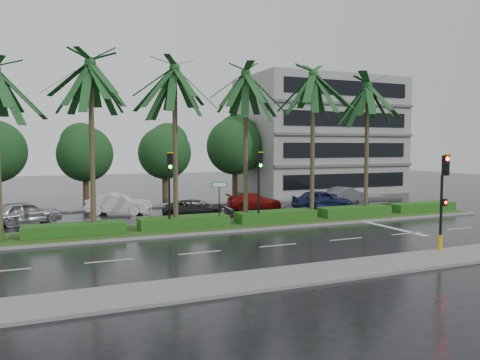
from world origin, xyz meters
name	(u,v)px	position (x,y,z in m)	size (l,w,h in m)	color
ground	(238,229)	(0.00, 0.00, 0.00)	(120.00, 120.00, 0.00)	black
near_sidewalk	(341,270)	(0.00, -10.20, 0.06)	(40.00, 2.40, 0.12)	slate
far_sidewalk	(182,205)	(0.00, 12.00, 0.06)	(40.00, 2.00, 0.12)	slate
median	(232,225)	(0.00, 1.00, 0.08)	(36.00, 4.00, 0.15)	gray
hedge	(232,219)	(0.00, 1.00, 0.45)	(35.20, 1.40, 0.60)	#154B15
lane_markings	(287,226)	(3.04, -0.43, 0.01)	(34.00, 13.06, 0.01)	silver
palm_row	(212,84)	(-1.25, 1.02, 8.43)	(26.30, 4.20, 10.08)	#3C3322
signal_near	(443,198)	(6.00, -9.39, 2.50)	(0.34, 0.45, 4.36)	black
signal_median_left	(170,179)	(-4.00, 0.30, 3.00)	(0.34, 0.42, 4.36)	black
signal_median_right	(259,177)	(1.50, 0.30, 3.00)	(0.34, 0.42, 4.36)	black
street_sign	(219,193)	(-1.00, 0.48, 2.12)	(0.95, 0.09, 2.60)	black
bg_trees	(167,148)	(0.26, 17.59, 4.71)	(32.94, 5.54, 8.01)	#3B261B
building	(319,136)	(17.00, 18.00, 6.00)	(16.00, 10.00, 12.00)	gray
car_silver	(26,213)	(-11.50, 6.69, 0.73)	(4.29, 1.73, 1.46)	#A8AAB0
car_white	(119,204)	(-5.50, 8.87, 0.74)	(4.48, 1.56, 1.48)	white
car_darkgrey	(197,209)	(-1.00, 4.68, 0.64)	(4.60, 2.12, 1.28)	black
car_red	(254,201)	(4.50, 7.49, 0.62)	(4.27, 1.74, 1.24)	maroon
car_blue	(322,200)	(9.00, 5.01, 0.77)	(4.52, 1.82, 1.54)	#182048
car_grey	(345,195)	(13.50, 8.36, 0.69)	(4.16, 1.45, 1.37)	#4D4F52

